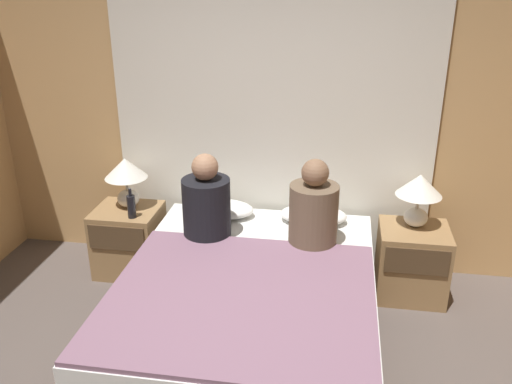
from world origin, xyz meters
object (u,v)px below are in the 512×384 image
object	(u,v)px
nightstand_left	(129,240)
pillow_left	(221,209)
bed	(249,308)
lamp_right	(419,191)
person_left_in_bed	(206,204)
beer_bottle_on_left_stand	(131,206)
pillow_right	(313,215)
nightstand_right	(411,262)
lamp_left	(126,174)
person_right_in_bed	(313,211)

from	to	relation	value
nightstand_left	pillow_left	world-z (taller)	pillow_left
bed	nightstand_left	bearing A→B (deg)	146.22
lamp_right	pillow_left	xyz separation A→B (m)	(-1.49, 0.03, -0.26)
nightstand_left	pillow_left	size ratio (longest dim) A/B	1.07
person_left_in_bed	beer_bottle_on_left_stand	distance (m)	0.66
pillow_left	beer_bottle_on_left_stand	xyz separation A→B (m)	(-0.66, -0.23, 0.08)
lamp_right	pillow_right	bearing A→B (deg)	177.86
bed	nightstand_right	world-z (taller)	nightstand_right
bed	lamp_left	xyz separation A→B (m)	(-1.13, 0.82, 0.58)
lamp_left	beer_bottle_on_left_stand	world-z (taller)	lamp_left
pillow_left	person_right_in_bed	bearing A→B (deg)	-25.91
pillow_right	beer_bottle_on_left_stand	distance (m)	1.41
nightstand_left	person_left_in_bed	distance (m)	0.92
lamp_right	nightstand_right	bearing A→B (deg)	-90.00
lamp_left	pillow_right	size ratio (longest dim) A/B	0.79
lamp_left	person_left_in_bed	size ratio (longest dim) A/B	0.64
pillow_left	person_right_in_bed	world-z (taller)	person_right_in_bed
bed	beer_bottle_on_left_stand	size ratio (longest dim) A/B	8.71
bed	person_right_in_bed	xyz separation A→B (m)	(0.38, 0.49, 0.52)
nightstand_left	bed	bearing A→B (deg)	-33.78
nightstand_left	pillow_right	distance (m)	1.52
nightstand_right	person_right_in_bed	xyz separation A→B (m)	(-0.75, -0.27, 0.50)
lamp_left	pillow_right	world-z (taller)	lamp_left
lamp_left	beer_bottle_on_left_stand	bearing A→B (deg)	-62.21
nightstand_right	beer_bottle_on_left_stand	world-z (taller)	beer_bottle_on_left_stand
nightstand_right	lamp_left	size ratio (longest dim) A/B	1.35
bed	nightstand_left	distance (m)	1.36
beer_bottle_on_left_stand	person_right_in_bed	bearing A→B (deg)	-5.52
pillow_right	person_left_in_bed	size ratio (longest dim) A/B	0.81
lamp_right	lamp_left	bearing A→B (deg)	180.00
nightstand_right	lamp_right	xyz separation A→B (m)	(0.00, 0.07, 0.55)
nightstand_left	pillow_right	size ratio (longest dim) A/B	1.07
bed	pillow_right	size ratio (longest dim) A/B	4.05
pillow_left	beer_bottle_on_left_stand	size ratio (longest dim) A/B	2.15
person_left_in_bed	nightstand_left	bearing A→B (deg)	160.06
pillow_left	person_left_in_bed	distance (m)	0.41
lamp_left	person_left_in_bed	xyz separation A→B (m)	(0.74, -0.33, -0.06)
nightstand_right	lamp_left	distance (m)	2.32
lamp_right	person_right_in_bed	world-z (taller)	person_right_in_bed
bed	lamp_right	xyz separation A→B (m)	(1.13, 0.82, 0.58)
beer_bottle_on_left_stand	bed	bearing A→B (deg)	-31.32
person_right_in_bed	bed	bearing A→B (deg)	-127.99
nightstand_left	person_right_in_bed	bearing A→B (deg)	-10.05
person_left_in_bed	beer_bottle_on_left_stand	size ratio (longest dim) A/B	2.66
lamp_left	nightstand_right	bearing A→B (deg)	-1.69
pillow_right	beer_bottle_on_left_stand	world-z (taller)	beer_bottle_on_left_stand
nightstand_left	beer_bottle_on_left_stand	distance (m)	0.41
pillow_left	beer_bottle_on_left_stand	distance (m)	0.70
pillow_right	person_left_in_bed	bearing A→B (deg)	-154.40
nightstand_left	person_right_in_bed	world-z (taller)	person_right_in_bed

